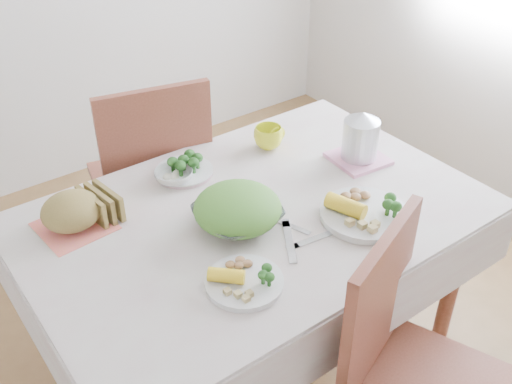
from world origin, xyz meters
TOP-DOWN VIEW (x-y plane):
  - floor at (0.00, 0.00)m, footprint 3.60×3.60m
  - dining_table at (0.00, 0.00)m, footprint 1.40×0.90m
  - tablecloth at (0.00, 0.00)m, footprint 1.50×1.00m
  - chair_far at (-0.02, 0.74)m, footprint 0.55×0.55m
  - salad_bowl at (-0.09, -0.03)m, footprint 0.27×0.27m
  - dinner_plate_left at (-0.23, -0.27)m, footprint 0.30×0.30m
  - dinner_plate_right at (0.27, -0.24)m, footprint 0.30×0.30m
  - broccoli_plate at (-0.07, 0.34)m, footprint 0.28×0.28m
  - napkin at (-0.51, 0.28)m, footprint 0.23×0.23m
  - bread_loaf at (-0.51, 0.28)m, footprint 0.21×0.20m
  - fruit_bowl at (-0.12, 0.32)m, footprint 0.16×0.16m
  - yellow_mug at (0.29, 0.31)m, footprint 0.14×0.14m
  - pink_tray at (0.51, 0.03)m, footprint 0.21×0.21m
  - electric_kettle at (0.51, 0.03)m, footprint 0.14×0.14m
  - fork_left at (0.04, -0.12)m, footprint 0.07×0.16m
  - fork_right at (-0.01, -0.19)m, footprint 0.13×0.19m
  - knife at (0.07, -0.23)m, footprint 0.19×0.05m

SIDE VIEW (x-z plane):
  - floor at x=0.00m, z-range 0.00..0.00m
  - dining_table at x=0.00m, z-range 0.00..0.75m
  - chair_far at x=-0.02m, z-range -0.05..0.98m
  - tablecloth at x=0.00m, z-range 0.75..0.76m
  - napkin at x=-0.51m, z-range 0.76..0.77m
  - fork_left at x=0.04m, z-range 0.76..0.77m
  - fork_right at x=-0.01m, z-range 0.76..0.77m
  - knife at x=0.07m, z-range 0.76..0.77m
  - pink_tray at x=0.51m, z-range 0.76..0.78m
  - broccoli_plate at x=-0.07m, z-range 0.76..0.78m
  - dinner_plate_left at x=-0.23m, z-range 0.76..0.78m
  - dinner_plate_right at x=0.27m, z-range 0.76..0.79m
  - fruit_bowl at x=-0.12m, z-range 0.76..0.81m
  - salad_bowl at x=-0.09m, z-range 0.76..0.83m
  - yellow_mug at x=0.29m, z-range 0.76..0.85m
  - bread_loaf at x=-0.51m, z-range 0.76..0.88m
  - electric_kettle at x=0.51m, z-range 0.79..0.98m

